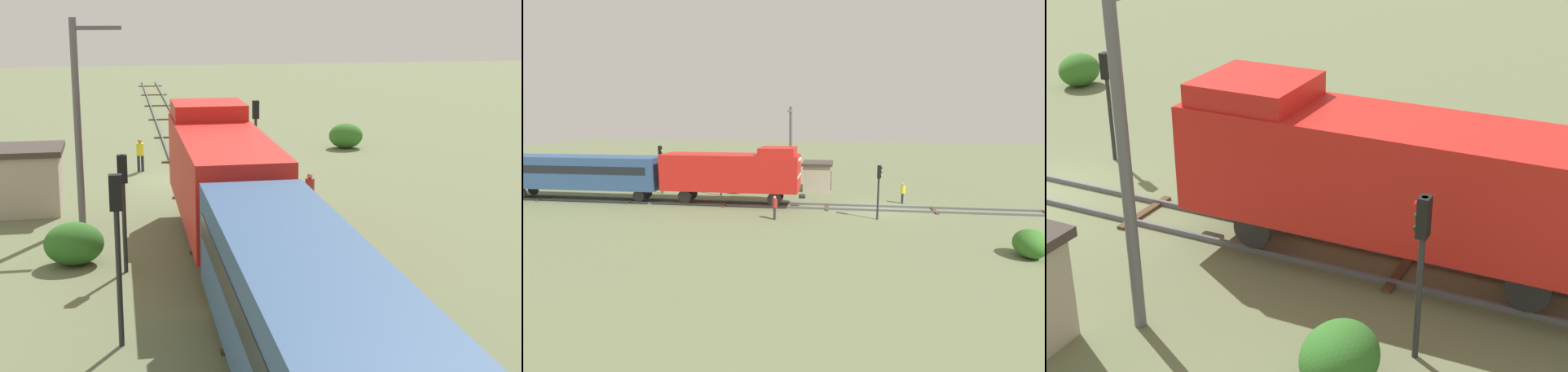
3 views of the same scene
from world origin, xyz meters
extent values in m
cube|color=#595960|center=(-0.72, 0.00, 0.08)|extent=(0.10, 98.54, 0.16)
cube|color=#4C3823|center=(0.00, 4.11, 0.04)|extent=(2.40, 0.24, 0.09)
cube|color=#4C3823|center=(0.00, 12.32, 0.04)|extent=(2.40, 0.24, 0.09)
cube|color=red|center=(0.00, 11.97, 2.71)|extent=(2.90, 11.00, 2.90)
cube|color=red|center=(0.00, 8.07, 4.46)|extent=(2.75, 2.80, 0.60)
cube|color=red|center=(0.00, 6.42, 2.71)|extent=(2.84, 0.10, 2.84)
cube|color=white|center=(0.00, 6.38, 2.51)|extent=(2.46, 0.06, 0.20)
sphere|color=white|center=(-0.45, 6.37, 3.81)|extent=(0.28, 0.28, 0.28)
sphere|color=white|center=(0.45, 6.37, 3.81)|extent=(0.28, 0.28, 0.28)
cylinder|color=#262628|center=(0.00, 6.12, 0.86)|extent=(0.36, 0.50, 0.36)
cylinder|color=#262628|center=(-0.72, 8.27, 0.71)|extent=(0.18, 1.10, 1.10)
cylinder|color=#262628|center=(0.72, 8.27, 0.71)|extent=(0.18, 1.10, 1.10)
cylinder|color=#262628|center=(-0.72, 15.67, 0.71)|extent=(0.18, 1.10, 1.10)
cylinder|color=#262628|center=(0.72, 15.67, 0.71)|extent=(0.18, 1.10, 1.10)
cylinder|color=#262628|center=(-3.20, 0.47, 1.93)|extent=(0.14, 0.14, 3.86)
cube|color=black|center=(-3.20, 0.47, 3.41)|extent=(0.32, 0.24, 0.90)
sphere|color=#390606|center=(-3.20, 0.33, 3.68)|extent=(0.16, 0.16, 0.16)
sphere|color=#3C3306|center=(-3.20, 0.33, 3.40)|extent=(0.16, 0.16, 0.16)
sphere|color=green|center=(-3.20, 0.33, 3.12)|extent=(0.16, 0.16, 0.16)
cylinder|color=#262628|center=(3.40, 13.83, 1.93)|extent=(0.14, 0.14, 3.87)
cube|color=black|center=(3.40, 13.83, 3.42)|extent=(0.32, 0.24, 0.90)
sphere|color=red|center=(3.40, 13.69, 3.69)|extent=(0.16, 0.16, 0.16)
sphere|color=#3C3306|center=(3.40, 13.69, 3.41)|extent=(0.16, 0.16, 0.16)
sphere|color=black|center=(3.40, 13.69, 3.13)|extent=(0.16, 0.16, 0.16)
cylinder|color=#262B38|center=(-4.30, 7.67, 0.42)|extent=(0.15, 0.15, 0.85)
cylinder|color=#262B38|center=(-4.10, 7.67, 0.42)|extent=(0.15, 0.15, 0.85)
cylinder|color=maroon|center=(-4.20, 7.67, 1.16)|extent=(0.38, 0.38, 0.62)
sphere|color=tan|center=(-4.20, 7.67, 1.58)|extent=(0.23, 0.23, 0.23)
cylinder|color=#595960|center=(5.00, 7.64, 4.00)|extent=(0.28, 0.28, 8.00)
ellipsoid|color=#346E26|center=(-9.94, -6.76, 0.74)|extent=(2.04, 1.67, 1.48)
ellipsoid|color=#306C26|center=(5.07, 12.74, 0.72)|extent=(1.98, 1.62, 1.44)
camera|label=1|loc=(3.48, 38.79, 8.52)|focal=55.00mm
camera|label=2|loc=(-31.75, 3.20, 7.48)|focal=28.00mm
camera|label=3|loc=(17.57, 18.00, 10.49)|focal=55.00mm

